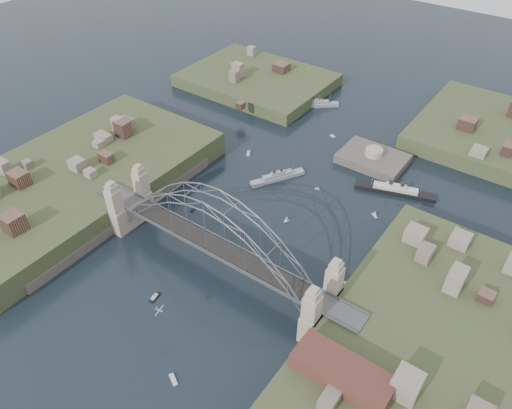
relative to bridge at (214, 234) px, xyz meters
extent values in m
plane|color=black|center=(0.00, 0.00, -12.32)|extent=(500.00, 500.00, 0.00)
cube|color=#4B4B4D|center=(0.00, 0.00, -4.32)|extent=(84.00, 6.00, 0.70)
cube|color=slate|center=(0.00, -3.00, -3.77)|extent=(84.00, 0.25, 0.50)
cube|color=slate|center=(0.00, 3.00, -3.77)|extent=(84.00, 0.25, 0.50)
cube|color=black|center=(0.00, 0.00, -3.77)|extent=(55.20, 5.20, 0.35)
cube|color=tan|center=(-31.50, -5.00, -3.47)|extent=(3.40, 3.40, 17.70)
cube|color=tan|center=(-31.50, 5.00, -3.47)|extent=(3.40, 3.40, 17.70)
cube|color=tan|center=(31.50, -5.00, -3.47)|extent=(3.40, 3.40, 17.70)
cube|color=tan|center=(31.50, 5.00, -3.47)|extent=(3.40, 3.40, 17.70)
cube|color=tan|center=(-31.50, 0.00, -8.32)|extent=(4.08, 13.80, 8.00)
cube|color=tan|center=(31.50, 0.00, -8.32)|extent=(4.08, 13.80, 8.00)
cube|color=#3C4626|center=(-58.00, 0.00, -10.32)|extent=(50.00, 90.00, 12.00)
cube|color=#4E463F|center=(-35.50, 0.00, -11.32)|extent=(6.00, 70.00, 4.00)
cube|color=#3C4626|center=(58.00, 0.00, -10.32)|extent=(50.00, 90.00, 12.00)
cube|color=#4E463F|center=(35.50, 0.00, -11.32)|extent=(6.00, 70.00, 4.00)
cube|color=#3C4626|center=(-55.00, 95.00, -11.82)|extent=(60.00, 45.00, 9.00)
cube|color=#4E463F|center=(12.00, 70.00, -12.82)|extent=(22.00, 16.00, 7.00)
cylinder|color=tan|center=(12.00, 70.00, -8.12)|extent=(6.00, 6.00, 2.40)
cube|color=#592D26|center=(44.00, -14.00, -2.32)|extent=(20.00, 8.00, 4.00)
cube|color=#999EA1|center=(-9.06, 42.69, -11.90)|extent=(11.63, 17.67, 1.68)
cube|color=#999EA1|center=(-9.06, 42.69, -10.64)|extent=(6.83, 9.97, 1.26)
cube|color=#999EA1|center=(-9.06, 42.69, -9.69)|extent=(3.56, 4.79, 0.84)
cylinder|color=black|center=(-9.72, 41.54, -8.96)|extent=(0.91, 0.91, 1.68)
cylinder|color=black|center=(-8.40, 43.84, -8.96)|extent=(0.91, 0.91, 1.68)
cylinder|color=slate|center=(-11.89, 37.76, -9.17)|extent=(0.17, 0.17, 4.21)
cylinder|color=slate|center=(-6.23, 47.61, -9.17)|extent=(0.17, 0.17, 4.21)
cube|color=#999EA1|center=(-24.16, 93.35, -11.86)|extent=(15.52, 13.93, 1.84)
cube|color=#999EA1|center=(-24.16, 93.35, -10.49)|extent=(8.87, 8.04, 1.38)
cube|color=#999EA1|center=(-24.16, 93.35, -9.46)|extent=(4.38, 4.05, 0.92)
cylinder|color=black|center=(-25.13, 92.51, -8.65)|extent=(0.91, 0.91, 1.84)
cylinder|color=black|center=(-23.19, 94.19, -8.65)|extent=(0.91, 0.91, 1.84)
cylinder|color=slate|center=(-28.32, 89.74, -8.88)|extent=(0.18, 0.18, 4.59)
cylinder|color=slate|center=(-20.00, 96.95, -8.88)|extent=(0.18, 0.18, 4.59)
cube|color=black|center=(25.31, 58.35, -11.87)|extent=(24.99, 10.88, 1.83)
cube|color=silver|center=(25.31, 58.35, -10.50)|extent=(13.95, 6.64, 1.37)
cube|color=silver|center=(25.31, 58.35, -9.47)|extent=(6.56, 3.70, 0.91)
cylinder|color=black|center=(23.63, 57.82, -8.67)|extent=(1.23, 1.23, 1.83)
cylinder|color=black|center=(26.98, 58.89, -8.67)|extent=(1.23, 1.23, 1.83)
cylinder|color=slate|center=(18.12, 56.07, -8.90)|extent=(0.18, 0.18, 4.57)
cylinder|color=slate|center=(32.49, 60.64, -8.90)|extent=(0.18, 0.18, 4.57)
cube|color=#9D9EA4|center=(2.88, -23.12, -4.35)|extent=(1.69, 0.62, 0.29)
cube|color=#9D9EA4|center=(2.88, -23.12, -4.30)|extent=(0.92, 3.32, 0.06)
cube|color=#9D9EA4|center=(2.06, -23.29, -4.19)|extent=(0.36, 1.05, 0.36)
cube|color=silver|center=(-21.14, 14.51, -12.17)|extent=(1.18, 2.34, 0.45)
cube|color=silver|center=(4.90, 26.66, -12.17)|extent=(1.27, 1.83, 0.45)
cylinder|color=slate|center=(4.90, 26.66, -11.12)|extent=(0.08, 0.08, 2.20)
cone|color=silver|center=(4.90, 26.66, -11.12)|extent=(1.43, 1.55, 1.92)
cube|color=silver|center=(-6.09, -17.01, -12.17)|extent=(1.66, 3.48, 0.45)
cube|color=silver|center=(-6.09, -17.01, -11.77)|extent=(1.27, 2.14, 0.40)
cylinder|color=black|center=(-6.09, -17.01, -11.32)|extent=(0.16, 0.16, 0.70)
cube|color=silver|center=(25.03, 44.22, -12.17)|extent=(2.55, 2.10, 0.45)
cylinder|color=slate|center=(25.03, 44.22, -11.12)|extent=(0.08, 0.08, 2.20)
cone|color=silver|center=(25.03, 44.22, -11.12)|extent=(1.59, 1.52, 1.92)
cube|color=silver|center=(-25.88, 49.31, -12.17)|extent=(2.51, 3.30, 0.45)
cube|color=silver|center=(-25.88, 49.31, -11.77)|extent=(1.74, 2.11, 0.40)
cylinder|color=black|center=(-25.88, 49.31, -11.32)|extent=(0.16, 0.16, 0.70)
cube|color=silver|center=(4.40, 45.52, -12.17)|extent=(1.50, 0.79, 0.45)
cube|color=silver|center=(4.40, 45.52, -11.77)|extent=(0.93, 0.59, 0.40)
cylinder|color=black|center=(4.40, 45.52, -11.32)|extent=(0.16, 0.16, 0.70)
cube|color=silver|center=(13.33, -30.88, -12.17)|extent=(3.16, 2.25, 0.45)
cube|color=silver|center=(-7.29, 76.80, -12.17)|extent=(2.27, 0.94, 0.45)
cube|color=silver|center=(-7.29, 76.80, -11.77)|extent=(1.38, 0.75, 0.40)
cylinder|color=black|center=(-7.29, 76.80, -11.32)|extent=(0.16, 0.16, 0.70)
cube|color=silver|center=(31.10, 14.86, -12.17)|extent=(2.54, 1.93, 0.45)
camera|label=1|loc=(61.40, -67.08, 83.96)|focal=34.43mm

